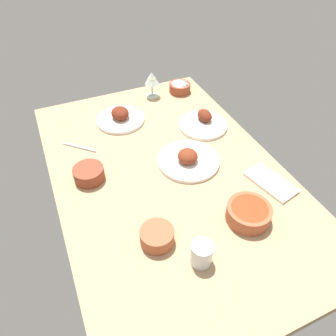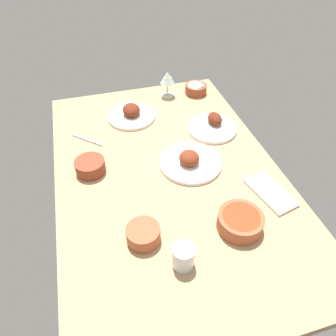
{
  "view_description": "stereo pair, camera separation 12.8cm",
  "coord_description": "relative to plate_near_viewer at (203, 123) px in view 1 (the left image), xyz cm",
  "views": [
    {
      "loc": [
        85.16,
        -37.38,
        93.54
      ],
      "look_at": [
        0.0,
        0.0,
        6.0
      ],
      "focal_mm": 33.61,
      "sensor_mm": 36.0,
      "label": 1
    },
    {
      "loc": [
        89.47,
        -25.37,
        93.54
      ],
      "look_at": [
        0.0,
        0.0,
        6.0
      ],
      "focal_mm": 33.61,
      "sensor_mm": 36.0,
      "label": 2
    }
  ],
  "objects": [
    {
      "name": "plate_center_main",
      "position": [
        21.09,
        -18.55,
        0.12
      ],
      "size": [
        26.13,
        26.13,
        6.94
      ],
      "color": "white",
      "rests_on": "dining_table"
    },
    {
      "name": "dining_table",
      "position": [
        22.82,
        -28.64,
        -3.59
      ],
      "size": [
        140.0,
        90.0,
        4.0
      ],
      "primitive_type": "cube",
      "color": "tan",
      "rests_on": "ground"
    },
    {
      "name": "bowl_cream",
      "position": [
        -33.87,
        3.44,
        1.1
      ],
      "size": [
        11.71,
        11.71,
        4.91
      ],
      "color": "brown",
      "rests_on": "dining_table"
    },
    {
      "name": "plate_near_viewer",
      "position": [
        0.0,
        0.0,
        0.0
      ],
      "size": [
        23.3,
        23.3,
        6.48
      ],
      "color": "white",
      "rests_on": "dining_table"
    },
    {
      "name": "bowl_sauce",
      "position": [
        56.09,
        -12.52,
        1.54
      ],
      "size": [
        15.64,
        15.64,
        5.76
      ],
      "color": "#A35133",
      "rests_on": "dining_table"
    },
    {
      "name": "plate_far_side",
      "position": [
        -19.94,
        -35.48,
        0.37
      ],
      "size": [
        23.58,
        23.58,
        6.95
      ],
      "color": "white",
      "rests_on": "dining_table"
    },
    {
      "name": "bowl_pasta",
      "position": [
        14.0,
        -58.96,
        1.42
      ],
      "size": [
        12.08,
        12.08,
        5.53
      ],
      "color": "brown",
      "rests_on": "dining_table"
    },
    {
      "name": "folded_napkin",
      "position": [
        45.24,
        5.7,
        -0.99
      ],
      "size": [
        21.78,
        14.45,
        1.2
      ],
      "primitive_type": "cube",
      "rotation": [
        0.0,
        0.0,
        0.23
      ],
      "color": "white",
      "rests_on": "dining_table"
    },
    {
      "name": "fork_loose",
      "position": [
        -7.09,
        -58.74,
        -1.19
      ],
      "size": [
        12.03,
        12.58,
        0.8
      ],
      "primitive_type": "cube",
      "rotation": [
        0.0,
        0.0,
        3.95
      ],
      "color": "silver",
      "rests_on": "dining_table"
    },
    {
      "name": "bowl_potatoes",
      "position": [
        52.0,
        -45.37,
        1.4
      ],
      "size": [
        11.35,
        11.35,
        5.49
      ],
      "color": "#A35133",
      "rests_on": "dining_table"
    },
    {
      "name": "water_tumbler",
      "position": [
        64.31,
        -35.55,
        2.58
      ],
      "size": [
        6.99,
        6.99,
        8.33
      ],
      "primitive_type": "cylinder",
      "color": "silver",
      "rests_on": "dining_table"
    },
    {
      "name": "wine_glass",
      "position": [
        -35.47,
        -12.46,
        8.34
      ],
      "size": [
        7.6,
        7.6,
        14.0
      ],
      "color": "silver",
      "rests_on": "dining_table"
    }
  ]
}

